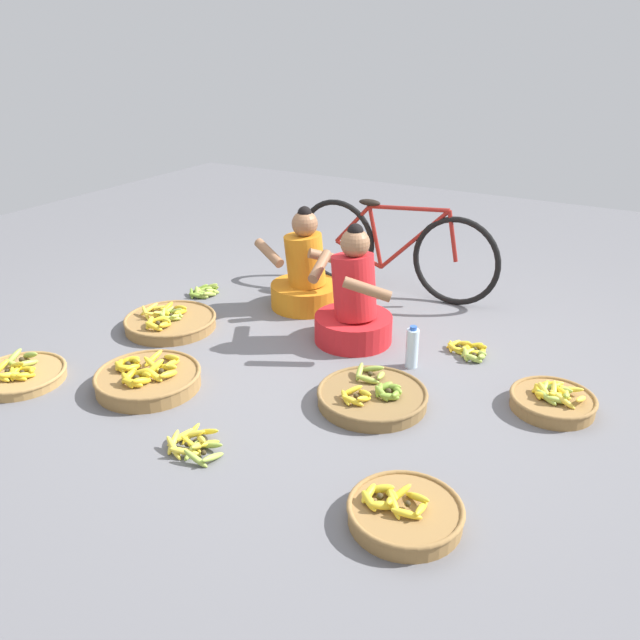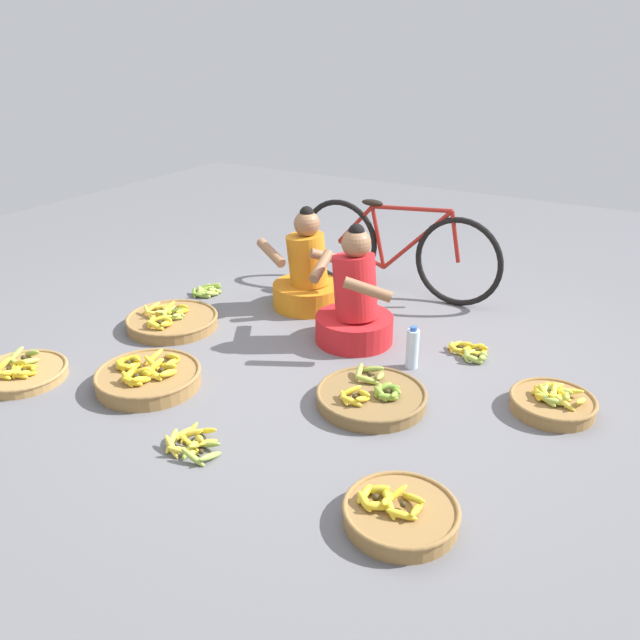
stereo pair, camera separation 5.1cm
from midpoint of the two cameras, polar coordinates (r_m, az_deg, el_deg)
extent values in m
plane|color=slate|center=(4.14, 1.76, -3.46)|extent=(10.00, 10.00, 0.00)
cylinder|color=red|center=(4.35, 3.35, -0.75)|extent=(0.52, 0.52, 0.18)
cylinder|color=red|center=(4.23, 3.45, 2.93)|extent=(0.42, 0.39, 0.45)
sphere|color=#8C6042|center=(4.14, 3.55, 6.74)|extent=(0.19, 0.19, 0.19)
sphere|color=black|center=(4.12, 3.58, 7.75)|extent=(0.10, 0.10, 0.10)
cylinder|color=#8C6042|center=(4.35, 0.45, 4.75)|extent=(0.13, 0.31, 0.16)
cylinder|color=#8C6042|center=(3.96, 4.58, 2.68)|extent=(0.31, 0.19, 0.16)
cylinder|color=orange|center=(4.90, -0.82, 2.22)|extent=(0.52, 0.52, 0.18)
cylinder|color=orange|center=(4.80, -0.84, 5.31)|extent=(0.39, 0.37, 0.40)
sphere|color=#8C6042|center=(4.72, -0.86, 8.46)|extent=(0.19, 0.19, 0.19)
sphere|color=black|center=(4.70, -0.86, 9.35)|extent=(0.10, 0.10, 0.10)
cylinder|color=#8C6042|center=(4.73, -4.02, 5.92)|extent=(0.31, 0.19, 0.16)
cylinder|color=#8C6042|center=(4.62, 1.26, 5.51)|extent=(0.27, 0.26, 0.16)
torus|color=black|center=(5.35, 2.00, 6.95)|extent=(0.68, 0.06, 0.68)
torus|color=black|center=(4.95, 12.34, 4.98)|extent=(0.68, 0.06, 0.68)
cylinder|color=maroon|center=(5.03, 8.75, 6.91)|extent=(0.55, 0.04, 0.55)
cylinder|color=maroon|center=(5.17, 5.41, 7.24)|extent=(0.15, 0.03, 0.49)
cylinder|color=maroon|center=(4.99, 8.28, 9.65)|extent=(0.65, 0.04, 0.08)
cylinder|color=maroon|center=(5.28, 3.93, 5.80)|extent=(0.42, 0.04, 0.18)
cylinder|color=maroon|center=(5.24, 3.41, 8.40)|extent=(0.31, 0.04, 0.35)
cylinder|color=maroon|center=(4.90, 12.09, 7.15)|extent=(0.11, 0.03, 0.38)
ellipsoid|color=black|center=(5.12, 4.92, 10.23)|extent=(0.18, 0.08, 0.05)
cylinder|color=olive|center=(3.81, 20.09, -7.01)|extent=(0.45, 0.45, 0.08)
torus|color=olive|center=(3.79, 20.17, -6.52)|extent=(0.47, 0.47, 0.02)
ellipsoid|color=yellow|center=(3.76, 22.32, -6.60)|extent=(0.05, 0.16, 0.08)
ellipsoid|color=yellow|center=(3.84, 21.37, -5.86)|extent=(0.16, 0.05, 0.07)
ellipsoid|color=yellow|center=(3.77, 20.22, -6.10)|extent=(0.06, 0.16, 0.10)
ellipsoid|color=yellow|center=(3.72, 20.86, -6.70)|extent=(0.16, 0.06, 0.09)
sphere|color=#382D19|center=(3.78, 21.28, -6.36)|extent=(0.03, 0.03, 0.03)
ellipsoid|color=yellow|center=(3.79, 21.22, -6.11)|extent=(0.05, 0.14, 0.08)
ellipsoid|color=yellow|center=(3.85, 20.82, -5.78)|extent=(0.14, 0.09, 0.05)
ellipsoid|color=yellow|center=(3.85, 20.04, -5.55)|extent=(0.14, 0.10, 0.07)
ellipsoid|color=yellow|center=(3.81, 19.41, -5.75)|extent=(0.06, 0.15, 0.06)
ellipsoid|color=yellow|center=(3.76, 19.51, -6.10)|extent=(0.13, 0.12, 0.08)
ellipsoid|color=yellow|center=(3.75, 20.71, -6.45)|extent=(0.13, 0.12, 0.07)
sphere|color=#382D19|center=(3.80, 20.28, -6.02)|extent=(0.03, 0.03, 0.03)
ellipsoid|color=gold|center=(3.77, 20.71, -6.35)|extent=(0.05, 0.14, 0.06)
ellipsoid|color=gold|center=(3.81, 20.67, -5.97)|extent=(0.12, 0.13, 0.07)
ellipsoid|color=gold|center=(3.83, 19.68, -5.58)|extent=(0.14, 0.09, 0.08)
ellipsoid|color=gold|center=(3.81, 19.21, -5.69)|extent=(0.10, 0.14, 0.07)
ellipsoid|color=gold|center=(3.77, 18.95, -6.08)|extent=(0.09, 0.14, 0.06)
ellipsoid|color=gold|center=(3.73, 19.66, -6.54)|extent=(0.14, 0.04, 0.06)
ellipsoid|color=gold|center=(3.74, 20.46, -6.39)|extent=(0.11, 0.13, 0.09)
sphere|color=#382D19|center=(3.78, 19.85, -6.08)|extent=(0.03, 0.03, 0.03)
ellipsoid|color=#9EB747|center=(3.76, 21.21, -6.33)|extent=(0.05, 0.14, 0.09)
ellipsoid|color=#9EB747|center=(3.81, 20.94, -5.94)|extent=(0.14, 0.11, 0.09)
ellipsoid|color=#9EB747|center=(3.81, 19.83, -5.78)|extent=(0.13, 0.12, 0.07)
ellipsoid|color=#9EB747|center=(3.78, 19.38, -5.95)|extent=(0.05, 0.14, 0.08)
ellipsoid|color=#9EB747|center=(3.73, 19.65, -6.54)|extent=(0.14, 0.10, 0.06)
ellipsoid|color=#9EB747|center=(3.72, 20.55, -6.72)|extent=(0.14, 0.10, 0.07)
sphere|color=#382D19|center=(3.77, 20.26, -6.25)|extent=(0.03, 0.03, 0.03)
cylinder|color=olive|center=(4.68, -12.53, -0.19)|extent=(0.63, 0.63, 0.07)
torus|color=olive|center=(4.66, -12.57, 0.22)|extent=(0.64, 0.64, 0.02)
ellipsoid|color=#9EB747|center=(4.61, -11.99, 0.40)|extent=(0.03, 0.13, 0.07)
ellipsoid|color=#9EB747|center=(4.66, -11.84, 0.57)|extent=(0.12, 0.10, 0.05)
ellipsoid|color=#9EB747|center=(4.69, -12.20, 0.81)|extent=(0.13, 0.06, 0.08)
ellipsoid|color=#9EB747|center=(4.69, -12.86, 0.76)|extent=(0.07, 0.13, 0.08)
ellipsoid|color=#9EB747|center=(4.66, -13.19, 0.56)|extent=(0.09, 0.12, 0.08)
ellipsoid|color=#9EB747|center=(4.62, -13.10, 0.32)|extent=(0.13, 0.06, 0.07)
ellipsoid|color=#9EB747|center=(4.60, -12.38, 0.23)|extent=(0.10, 0.12, 0.06)
sphere|color=#382D19|center=(4.65, -12.51, 0.50)|extent=(0.03, 0.03, 0.03)
ellipsoid|color=gold|center=(4.68, -11.69, 0.77)|extent=(0.05, 0.15, 0.07)
ellipsoid|color=gold|center=(4.75, -11.71, 1.13)|extent=(0.15, 0.06, 0.06)
ellipsoid|color=gold|center=(4.76, -12.86, 1.11)|extent=(0.04, 0.14, 0.08)
ellipsoid|color=gold|center=(4.69, -12.92, 0.69)|extent=(0.15, 0.07, 0.07)
sphere|color=#382D19|center=(4.72, -12.30, 0.91)|extent=(0.03, 0.03, 0.03)
ellipsoid|color=yellow|center=(4.68, -13.26, 0.67)|extent=(0.05, 0.16, 0.08)
ellipsoid|color=yellow|center=(4.75, -12.99, 0.94)|extent=(0.15, 0.10, 0.05)
ellipsoid|color=yellow|center=(4.80, -13.58, 1.10)|extent=(0.15, 0.10, 0.06)
ellipsoid|color=yellow|center=(4.79, -14.29, 1.03)|extent=(0.06, 0.16, 0.07)
ellipsoid|color=yellow|center=(4.72, -14.62, 0.70)|extent=(0.15, 0.11, 0.08)
ellipsoid|color=yellow|center=(4.67, -13.80, 0.52)|extent=(0.13, 0.13, 0.08)
sphere|color=#382D19|center=(4.73, -13.79, 0.79)|extent=(0.03, 0.03, 0.03)
ellipsoid|color=yellow|center=(4.50, -13.00, -0.32)|extent=(0.06, 0.14, 0.07)
ellipsoid|color=yellow|center=(4.55, -12.94, -0.01)|extent=(0.14, 0.09, 0.07)
ellipsoid|color=yellow|center=(4.58, -13.60, 0.09)|extent=(0.12, 0.12, 0.07)
ellipsoid|color=yellow|center=(4.55, -14.29, -0.16)|extent=(0.09, 0.14, 0.07)
ellipsoid|color=yellow|center=(4.48, -13.96, -0.46)|extent=(0.14, 0.07, 0.08)
sphere|color=#382D19|center=(4.53, -13.60, -0.20)|extent=(0.03, 0.03, 0.03)
cylinder|color=#A87F47|center=(4.28, -24.41, -4.37)|extent=(0.52, 0.52, 0.06)
torus|color=#A87F47|center=(4.27, -24.47, -4.04)|extent=(0.53, 0.53, 0.02)
ellipsoid|color=gold|center=(4.15, -24.02, -4.28)|extent=(0.06, 0.12, 0.07)
ellipsoid|color=gold|center=(4.19, -23.60, -3.93)|extent=(0.12, 0.10, 0.07)
ellipsoid|color=gold|center=(4.24, -23.91, -3.80)|extent=(0.12, 0.07, 0.05)
ellipsoid|color=gold|center=(4.23, -24.81, -3.99)|extent=(0.06, 0.12, 0.05)
ellipsoid|color=gold|center=(4.20, -24.99, -4.15)|extent=(0.11, 0.10, 0.07)
ellipsoid|color=gold|center=(4.16, -24.63, -4.41)|extent=(0.12, 0.08, 0.06)
sphere|color=#382D19|center=(4.20, -24.29, -4.06)|extent=(0.03, 0.03, 0.03)
ellipsoid|color=#9EB747|center=(4.30, -23.95, -3.35)|extent=(0.07, 0.15, 0.06)
ellipsoid|color=#9EB747|center=(4.39, -23.67, -2.68)|extent=(0.15, 0.04, 0.08)
ellipsoid|color=#9EB747|center=(4.40, -24.88, -2.80)|extent=(0.05, 0.15, 0.09)
ellipsoid|color=#9EB747|center=(4.32, -24.94, -3.38)|extent=(0.15, 0.04, 0.06)
sphere|color=#382D19|center=(4.35, -24.31, -3.04)|extent=(0.03, 0.03, 0.03)
ellipsoid|color=yellow|center=(4.19, -25.00, -4.20)|extent=(0.07, 0.15, 0.08)
ellipsoid|color=yellow|center=(4.27, -24.70, -3.49)|extent=(0.15, 0.05, 0.09)
ellipsoid|color=yellow|center=(4.29, -25.87, -3.65)|extent=(0.04, 0.15, 0.09)
ellipsoid|color=yellow|center=(4.20, -25.94, -4.28)|extent=(0.15, 0.06, 0.08)
sphere|color=#382D19|center=(4.24, -25.34, -3.94)|extent=(0.03, 0.03, 0.03)
cylinder|color=olive|center=(2.88, 7.62, -16.67)|extent=(0.49, 0.49, 0.08)
torus|color=olive|center=(2.86, 7.66, -16.09)|extent=(0.50, 0.50, 0.02)
ellipsoid|color=yellow|center=(2.82, 9.03, -16.10)|extent=(0.04, 0.14, 0.06)
ellipsoid|color=yellow|center=(2.87, 8.68, -15.21)|extent=(0.14, 0.07, 0.07)
ellipsoid|color=yellow|center=(2.87, 7.12, -15.00)|extent=(0.10, 0.13, 0.08)
ellipsoid|color=yellow|center=(2.82, 6.66, -15.90)|extent=(0.12, 0.12, 0.08)
ellipsoid|color=yellow|center=(2.79, 7.73, -16.58)|extent=(0.14, 0.07, 0.05)
sphere|color=#382D19|center=(2.84, 7.84, -15.76)|extent=(0.03, 0.03, 0.03)
ellipsoid|color=yellow|center=(2.84, 6.45, -15.48)|extent=(0.05, 0.12, 0.07)
ellipsoid|color=yellow|center=(2.87, 6.43, -15.02)|extent=(0.11, 0.11, 0.07)
ellipsoid|color=yellow|center=(2.90, 5.55, -14.59)|extent=(0.13, 0.07, 0.07)
ellipsoid|color=yellow|center=(2.88, 4.45, -14.98)|extent=(0.04, 0.12, 0.06)
ellipsoid|color=yellow|center=(2.84, 4.46, -15.60)|extent=(0.12, 0.10, 0.06)
ellipsoid|color=yellow|center=(2.82, 5.64, -15.95)|extent=(0.12, 0.10, 0.06)
sphere|color=#382D19|center=(2.86, 5.42, -15.25)|extent=(0.03, 0.03, 0.03)
cylinder|color=olive|center=(3.94, -14.47, -5.07)|extent=(0.60, 0.60, 0.09)
torus|color=olive|center=(3.92, -14.54, -4.50)|extent=(0.61, 0.61, 0.02)
ellipsoid|color=yellow|center=(3.82, -12.81, -4.57)|extent=(0.05, 0.14, 0.07)
ellipsoid|color=yellow|center=(3.90, -12.87, -3.96)|extent=(0.14, 0.05, 0.07)
ellipsoid|color=yellow|center=(3.90, -13.92, -3.93)|extent=(0.07, 0.14, 0.09)
ellipsoid|color=yellow|center=(3.82, -14.05, -4.60)|extent=(0.14, 0.04, 0.08)
sphere|color=#382D19|center=(3.86, -13.42, -4.31)|extent=(0.04, 0.04, 0.04)
ellipsoid|color=yellow|center=(3.94, -12.45, -3.63)|extent=(0.07, 0.16, 0.07)
ellipsoid|color=yellow|center=(4.01, -12.52, -3.14)|extent=(0.16, 0.07, 0.07)
ellipsoid|color=yellow|center=(4.02, -14.04, -3.18)|extent=(0.04, 0.16, 0.08)
ellipsoid|color=yellow|center=(3.93, -14.14, -3.75)|extent=(0.16, 0.06, 0.09)
sphere|color=#382D19|center=(3.97, -13.33, -3.50)|extent=(0.03, 0.03, 0.03)
ellipsoid|color=gold|center=(3.96, -15.69, -3.91)|extent=(0.05, 0.12, 0.06)
ellipsoid|color=gold|center=(4.01, -15.46, -3.42)|extent=(0.12, 0.09, 0.08)
ellipsoid|color=gold|center=(4.04, -15.88, -3.30)|extent=(0.12, 0.08, 0.07)
ellipsoid|color=gold|center=(4.04, -16.20, -3.35)|extent=(0.10, 0.12, 0.06)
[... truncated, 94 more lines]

